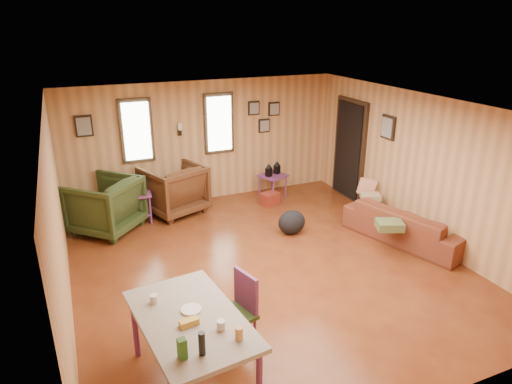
# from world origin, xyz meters

# --- Properties ---
(room) EXTENTS (5.54, 6.04, 2.44)m
(room) POSITION_xyz_m (0.17, 0.27, 1.21)
(room) COLOR brown
(room) RESTS_ON ground
(sofa) EXTENTS (1.18, 2.13, 0.80)m
(sofa) POSITION_xyz_m (2.49, -0.15, 0.40)
(sofa) COLOR brown
(sofa) RESTS_ON ground
(recliner_brown) EXTENTS (1.28, 1.24, 1.04)m
(recliner_brown) POSITION_xyz_m (-0.78, 2.55, 0.52)
(recliner_brown) COLOR #4C2C17
(recliner_brown) RESTS_ON ground
(recliner_green) EXTENTS (1.40, 1.40, 1.05)m
(recliner_green) POSITION_xyz_m (-2.06, 2.21, 0.53)
(recliner_green) COLOR #2C3A1A
(recliner_green) RESTS_ON ground
(end_table) EXTENTS (0.59, 0.55, 0.69)m
(end_table) POSITION_xyz_m (-1.51, 2.40, 0.39)
(end_table) COLOR #74336D
(end_table) RESTS_ON ground
(side_table) EXTENTS (0.62, 0.62, 0.76)m
(side_table) POSITION_xyz_m (1.27, 2.50, 0.52)
(side_table) COLOR #74336D
(side_table) RESTS_ON ground
(cooler) EXTENTS (0.40, 0.34, 0.25)m
(cooler) POSITION_xyz_m (1.06, 2.17, 0.12)
(cooler) COLOR maroon
(cooler) RESTS_ON ground
(backpack) EXTENTS (0.59, 0.53, 0.42)m
(backpack) POSITION_xyz_m (0.85, 0.83, 0.21)
(backpack) COLOR black
(backpack) RESTS_ON ground
(sofa_pillows) EXTENTS (0.99, 1.71, 0.35)m
(sofa_pillows) POSITION_xyz_m (2.19, 0.25, 0.50)
(sofa_pillows) COLOR #4E5931
(sofa_pillows) RESTS_ON sofa
(dining_table) EXTENTS (1.09, 1.63, 1.01)m
(dining_table) POSITION_xyz_m (-1.65, -1.86, 0.72)
(dining_table) COLOR gray
(dining_table) RESTS_ON ground
(dining_chair) EXTENTS (0.51, 0.51, 0.91)m
(dining_chair) POSITION_xyz_m (-1.03, -1.52, 0.51)
(dining_chair) COLOR #2C3A1A
(dining_chair) RESTS_ON ground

